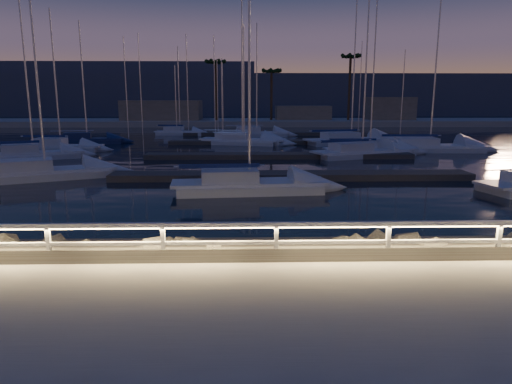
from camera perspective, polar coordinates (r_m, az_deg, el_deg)
The scene contains 23 objects.
ground at distance 12.66m, azimuth 11.68°, elevation -8.28°, with size 400.00×400.00×0.00m, color #A6A396.
harbor_water at distance 43.22m, azimuth 2.39°, elevation 4.66°, with size 400.00×440.00×0.60m.
guard_rail at distance 12.41m, azimuth 11.52°, elevation -4.93°, with size 44.11×0.12×1.06m.
riprap at distance 14.67m, azimuth 20.06°, elevation -6.74°, with size 33.22×2.42×1.16m.
floating_docks at distance 44.42m, azimuth 2.29°, elevation 5.59°, with size 22.00×36.00×0.40m.
far_shore at distance 85.77m, azimuth 0.44°, elevation 8.96°, with size 160.00×14.00×5.20m.
palm_left at distance 83.95m, azimuth -5.09°, elevation 15.58°, with size 3.00×3.00×11.20m.
palm_center at distance 84.85m, azimuth 1.95°, elevation 14.66°, with size 3.00×3.00×9.70m.
palm_right at distance 85.95m, azimuth 11.74°, elevation 15.90°, with size 3.00×3.00×12.20m.
distant_hills at distance 146.56m, azimuth -9.13°, elevation 11.66°, with size 230.00×37.50×18.00m.
sailboat_a at distance 41.32m, azimuth -26.30°, elevation 4.30°, with size 7.65×5.01×12.83m.
sailboat_b at distance 23.98m, azimuth -1.35°, elevation 1.03°, with size 8.29×3.16×13.81m.
sailboat_c at distance 39.52m, azimuth 12.83°, elevation 4.93°, with size 9.10×5.40×14.96m.
sailboat_e at distance 46.49m, azimuth -23.43°, elevation 5.23°, with size 7.53×2.35×12.82m.
sailboat_f at distance 30.90m, azimuth -25.21°, elevation 2.31°, with size 8.36×5.41×13.93m.
sailboat_g at distance 41.60m, azimuth 13.74°, elevation 5.17°, with size 8.16×2.75×13.68m.
sailboat_h at distance 45.55m, azimuth 20.57°, elevation 5.35°, with size 10.13×3.52×16.86m.
sailboat_i at distance 53.23m, azimuth -20.55°, elevation 6.14°, with size 7.84×4.04×12.94m.
sailboat_j at distance 48.84m, azimuth -1.72°, elevation 6.39°, with size 7.49×3.84×12.30m.
sailboat_k at distance 49.66m, azimuth -1.99°, elevation 6.53°, with size 9.44×4.72×15.44m.
sailboat_l at distance 50.34m, azimuth 11.52°, elevation 6.39°, with size 10.54×5.47×17.17m.
sailboat_m at distance 62.85m, azimuth -9.62°, elevation 7.41°, with size 6.99×3.00×11.60m.
sailboat_n at distance 59.60m, azimuth -0.13°, elevation 7.38°, with size 8.49×3.15×14.17m.
Camera 1 is at (-2.81, -11.59, 4.26)m, focal length 32.00 mm.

